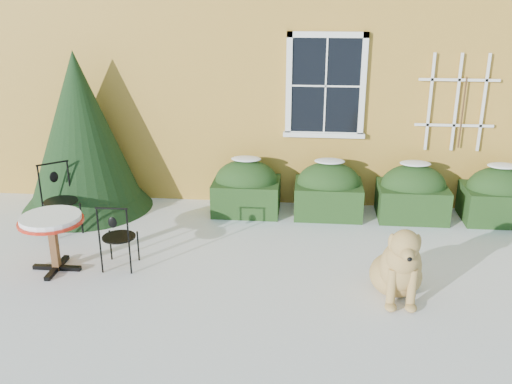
# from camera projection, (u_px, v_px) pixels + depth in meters

# --- Properties ---
(ground) EXTENTS (80.00, 80.00, 0.00)m
(ground) POSITION_uv_depth(u_px,v_px,m) (248.00, 291.00, 6.81)
(ground) COLOR white
(ground) RESTS_ON ground
(hedge_row) EXTENTS (4.95, 0.80, 0.91)m
(hedge_row) POSITION_uv_depth(u_px,v_px,m) (370.00, 192.00, 8.91)
(hedge_row) COLOR black
(hedge_row) RESTS_ON ground
(evergreen_shrub) EXTENTS (2.09, 2.09, 2.53)m
(evergreen_shrub) POSITION_uv_depth(u_px,v_px,m) (82.00, 147.00, 9.05)
(evergreen_shrub) COLOR black
(evergreen_shrub) RESTS_ON ground
(bistro_table) EXTENTS (0.81, 0.81, 0.75)m
(bistro_table) POSITION_uv_depth(u_px,v_px,m) (51.00, 225.00, 7.11)
(bistro_table) COLOR black
(bistro_table) RESTS_ON ground
(patio_chair_near) EXTENTS (0.43, 0.43, 0.89)m
(patio_chair_near) POSITION_uv_depth(u_px,v_px,m) (118.00, 236.00, 7.23)
(patio_chair_near) COLOR black
(patio_chair_near) RESTS_ON ground
(patio_chair_far) EXTENTS (0.63, 0.63, 1.02)m
(patio_chair_far) POSITION_uv_depth(u_px,v_px,m) (59.00, 198.00, 8.32)
(patio_chair_far) COLOR black
(patio_chair_far) RESTS_ON ground
(dog) EXTENTS (0.65, 1.09, 0.97)m
(dog) POSITION_uv_depth(u_px,v_px,m) (399.00, 268.00, 6.53)
(dog) COLOR tan
(dog) RESTS_ON ground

